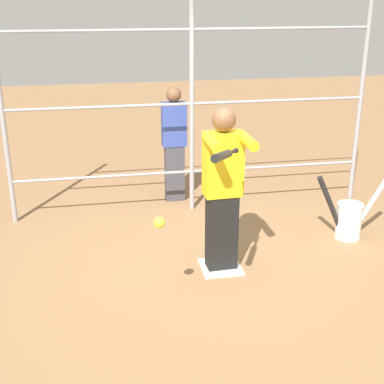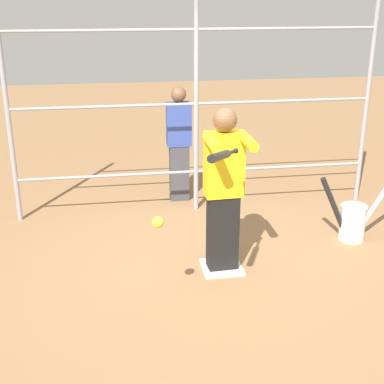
{
  "view_description": "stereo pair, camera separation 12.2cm",
  "coord_description": "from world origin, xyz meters",
  "views": [
    {
      "loc": [
        1.18,
        4.67,
        2.63
      ],
      "look_at": [
        0.35,
        0.27,
        0.95
      ],
      "focal_mm": 50.0,
      "sensor_mm": 36.0,
      "label": 1
    },
    {
      "loc": [
        1.06,
        4.7,
        2.63
      ],
      "look_at": [
        0.35,
        0.27,
        0.95
      ],
      "focal_mm": 50.0,
      "sensor_mm": 36.0,
      "label": 2
    }
  ],
  "objects": [
    {
      "name": "fence_backstop",
      "position": [
        0.0,
        -1.6,
        1.37
      ],
      "size": [
        4.44,
        0.06,
        2.73
      ],
      "color": "#939399",
      "rests_on": "ground"
    },
    {
      "name": "batter",
      "position": [
        0.0,
        0.02,
        0.89
      ],
      "size": [
        0.42,
        0.56,
        1.64
      ],
      "color": "black",
      "rests_on": "ground"
    },
    {
      "name": "home_plate",
      "position": [
        0.0,
        0.0,
        0.01
      ],
      "size": [
        0.4,
        0.4,
        0.02
      ],
      "color": "white",
      "rests_on": "ground"
    },
    {
      "name": "softball_in_flight",
      "position": [
        0.7,
        0.68,
        0.86
      ],
      "size": [
        0.1,
        0.1,
        0.1
      ],
      "color": "yellow"
    },
    {
      "name": "bystander_behind_fence",
      "position": [
        0.16,
        -1.98,
        0.79
      ],
      "size": [
        0.31,
        0.19,
        1.52
      ],
      "color": "#3F3F47",
      "rests_on": "ground"
    },
    {
      "name": "ground_plane",
      "position": [
        0.0,
        0.0,
        0.0
      ],
      "size": [
        24.0,
        24.0,
        0.0
      ],
      "primitive_type": "plane",
      "color": "olive"
    },
    {
      "name": "bat_bucket",
      "position": [
        -1.59,
        -0.44,
        0.23
      ],
      "size": [
        0.92,
        0.29,
        0.76
      ],
      "color": "white",
      "rests_on": "ground"
    },
    {
      "name": "baseball_bat_swinging",
      "position": [
        0.22,
        0.88,
        1.46
      ],
      "size": [
        0.41,
        0.77,
        0.22
      ],
      "color": "black"
    }
  ]
}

